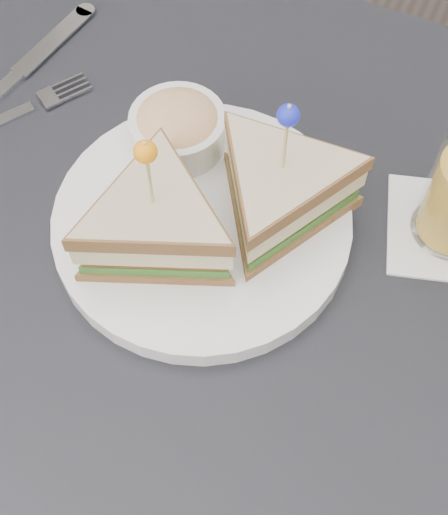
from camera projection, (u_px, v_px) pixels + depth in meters
ground_plane at (216, 493)px, 1.25m from camera, size 3.50×3.50×0.00m
table at (210, 330)px, 0.67m from camera, size 0.80×0.80×0.75m
plate_meal at (210, 202)px, 0.60m from camera, size 0.31×0.30×0.15m
cutlery_fork at (17, 113)px, 0.70m from camera, size 0.11×0.16×0.01m
cutlery_knife at (24, 69)px, 0.73m from camera, size 0.05×0.21×0.01m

